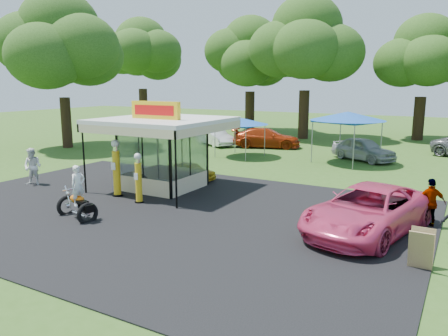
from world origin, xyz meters
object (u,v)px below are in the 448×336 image
Objects in this scene: bg_car_a at (215,137)px; tent_west at (240,121)px; spectator_east_b at (431,203)px; motorcycle at (78,198)px; pink_sedan at (368,210)px; kiosk_car at (190,171)px; tent_east at (348,117)px; gas_station_kiosk at (163,152)px; bg_car_b at (266,138)px; gas_pump_left at (116,170)px; bg_car_c at (363,149)px; spectator_west at (33,167)px; gas_pump_right at (139,179)px; a_frame_sign at (421,249)px.

tent_west is at bearing -100.02° from bg_car_a.
bg_car_a is at bearing -65.67° from spectator_east_b.
pink_sedan is at bearing 34.09° from motorcycle.
tent_east is at bearing -33.20° from kiosk_car.
tent_west reaches higher than kiosk_car.
gas_station_kiosk is at bearing 104.75° from motorcycle.
kiosk_car is 0.54× the size of bg_car_b.
tent_west is at bearing 90.85° from gas_pump_left.
spectator_east_b is at bearing -156.37° from bg_car_b.
bg_car_a is at bearing 113.24° from bg_car_c.
bg_car_c is at bearing 62.40° from gas_station_kiosk.
kiosk_car is 7.75m from spectator_west.
tent_east is (7.11, -3.66, 2.17)m from bg_car_b.
gas_pump_right is 11.14m from a_frame_sign.
gas_station_kiosk is 2.78m from gas_pump_right.
bg_car_a is at bearing 84.17° from bg_car_b.
tent_west reaches higher than gas_pump_left.
bg_car_a is (-5.46, 13.93, -1.09)m from gas_station_kiosk.
spectator_west is 16.59m from bg_car_a.
gas_pump_left is 0.67× the size of tent_west.
bg_car_a is 6.14m from tent_west.
motorcycle reaches higher than spectator_west.
tent_east is (6.93, 1.15, 0.51)m from tent_west.
tent_east is (5.84, 8.93, 2.46)m from kiosk_car.
gas_station_kiosk reaches higher than gas_pump_right.
pink_sedan is at bearing 2.73° from gas_pump_left.
tent_east reaches higher than bg_car_c.
bg_car_c is at bearing 68.66° from gas_pump_right.
bg_car_b is 1.19× the size of bg_car_c.
tent_east reaches higher than bg_car_a.
gas_station_kiosk is at bearing -117.69° from tent_east.
tent_west is (-1.09, 9.99, 0.64)m from gas_station_kiosk.
gas_pump_left reaches higher than bg_car_b.
pink_sedan is 15.88m from spectator_west.
tent_east reaches higher than a_frame_sign.
pink_sedan is at bearing -47.02° from tent_west.
bg_car_b is (-1.27, 14.79, -1.02)m from gas_station_kiosk.
motorcycle reaches higher than pink_sedan.
gas_station_kiosk is at bearing 67.79° from gas_pump_left.
gas_pump_right is 0.41× the size of bg_car_b.
bg_car_c is (6.60, 12.62, -1.03)m from gas_station_kiosk.
kiosk_car is at bearing 104.29° from motorcycle.
tent_east is at bearing 29.13° from spectator_west.
a_frame_sign is 0.40× the size of kiosk_car.
gas_station_kiosk is 12.41m from a_frame_sign.
pink_sedan is at bearing 5.47° from gas_pump_right.
spectator_east_b is 22.01m from bg_car_a.
bg_car_b is (-11.08, 16.51, -0.04)m from pink_sedan.
tent_west reaches higher than spectator_west.
motorcycle reaches higher than bg_car_a.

